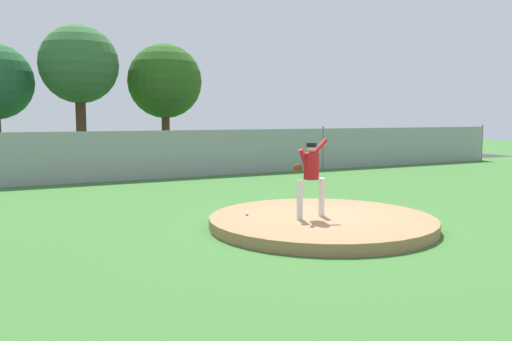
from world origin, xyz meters
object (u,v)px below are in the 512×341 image
parked_car_navy (283,147)px  baseball (247,214)px  pitcher_youth (311,171)px  parked_car_charcoal (102,152)px  traffic_cone_orange (45,171)px

parked_car_navy → baseball: bearing=-123.3°
pitcher_youth → parked_car_navy: (7.90, 14.48, -0.43)m
pitcher_youth → parked_car_charcoal: 14.66m
parked_car_navy → traffic_cone_orange: (-12.01, -1.99, -0.52)m
pitcher_youth → traffic_cone_orange: (-4.11, 12.49, -0.95)m
baseball → parked_car_navy: parked_car_navy is taller
parked_car_navy → traffic_cone_orange: bearing=-170.6°
traffic_cone_orange → pitcher_youth: bearing=-71.8°
baseball → traffic_cone_orange: (-3.03, 11.66, -0.01)m
parked_car_charcoal → traffic_cone_orange: (-2.61, -2.09, -0.54)m
baseball → traffic_cone_orange: 12.05m
pitcher_youth → parked_car_navy: bearing=61.4°
baseball → parked_car_charcoal: size_ratio=0.02×
parked_car_charcoal → traffic_cone_orange: parked_car_charcoal is taller
parked_car_navy → traffic_cone_orange: size_ratio=8.13×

